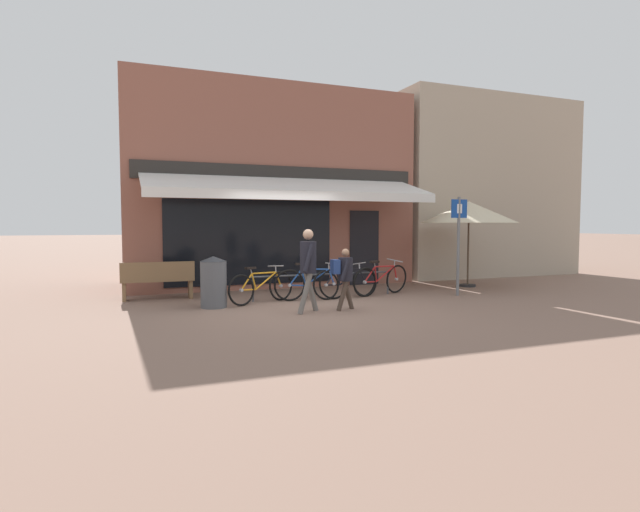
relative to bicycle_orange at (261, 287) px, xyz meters
The scene contains 14 objects.
ground_plane 1.18m from the bicycle_orange, 51.94° to the right, with size 160.00×160.00×0.00m, color #846656.
shop_front 4.59m from the bicycle_orange, 72.11° to the left, with size 8.00×4.71×5.51m.
neighbour_building 9.99m from the bicycle_orange, 26.13° to the left, with size 6.50×4.00×5.90m.
bike_rack_rail 1.59m from the bicycle_orange, ahead, with size 3.49×0.04×0.57m.
bicycle_orange is the anchor object (origin of this frame).
bicycle_blue 1.17m from the bicycle_orange, ahead, with size 1.75×0.52×0.85m.
bicycle_black 2.02m from the bicycle_orange, ahead, with size 1.75×0.58×0.84m.
bicycle_red 3.03m from the bicycle_orange, ahead, with size 1.76×0.65×0.87m.
pedestrian_adult 1.67m from the bicycle_orange, 69.15° to the right, with size 0.53×0.57×1.63m.
pedestrian_child 1.99m from the bicycle_orange, 47.67° to the right, with size 0.52×0.44×1.24m.
litter_bin 1.09m from the bicycle_orange, behind, with size 0.54×0.54×1.06m.
parking_sign 4.86m from the bicycle_orange, ahead, with size 0.44×0.07×2.37m.
cafe_parasol 6.32m from the bicycle_orange, ahead, with size 2.60×2.60×2.34m.
park_bench 2.46m from the bicycle_orange, 146.81° to the left, with size 1.61×0.49×0.87m.
Camera 1 is at (-3.46, -9.58, 1.71)m, focal length 28.00 mm.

